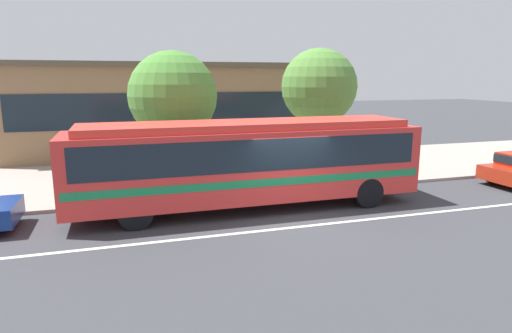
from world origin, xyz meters
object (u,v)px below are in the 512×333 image
object	(u,v)px
pedestrian_waiting_near_sign	(349,154)
street_tree_near_stop	(173,96)
transit_bus	(248,159)
street_tree_mid_block	(319,87)
bus_stop_sign	(331,141)

from	to	relation	value
pedestrian_waiting_near_sign	street_tree_near_stop	distance (m)	7.79
pedestrian_waiting_near_sign	street_tree_near_stop	size ratio (longest dim) A/B	0.31
transit_bus	street_tree_mid_block	world-z (taller)	street_tree_mid_block
pedestrian_waiting_near_sign	street_tree_mid_block	xyz separation A→B (m)	(-0.74, 1.65, 2.78)
street_tree_mid_block	street_tree_near_stop	bearing A→B (deg)	-170.36
pedestrian_waiting_near_sign	bus_stop_sign	size ratio (longest dim) A/B	0.61
transit_bus	bus_stop_sign	distance (m)	4.34
bus_stop_sign	transit_bus	bearing A→B (deg)	-154.46
bus_stop_sign	street_tree_mid_block	distance (m)	3.59
bus_stop_sign	street_tree_mid_block	bearing A→B (deg)	74.97
transit_bus	street_tree_mid_block	distance (m)	7.00
transit_bus	street_tree_near_stop	distance (m)	4.52
transit_bus	pedestrian_waiting_near_sign	size ratio (longest dim) A/B	7.06
transit_bus	bus_stop_sign	bearing A→B (deg)	25.54
pedestrian_waiting_near_sign	street_tree_near_stop	xyz separation A→B (m)	(-7.35, 0.53, 2.52)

